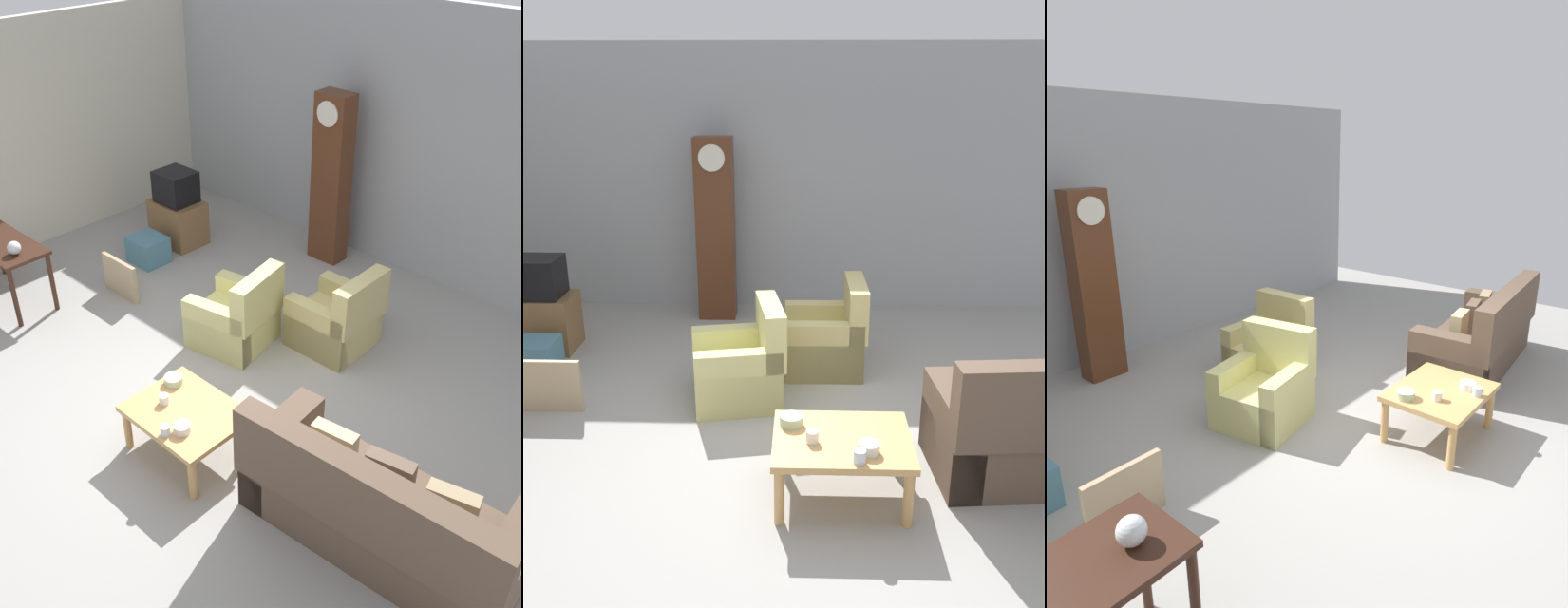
{
  "view_description": "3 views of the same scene",
  "coord_description": "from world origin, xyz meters",
  "views": [
    {
      "loc": [
        3.7,
        -3.19,
        4.32
      ],
      "look_at": [
        0.01,
        0.73,
        0.82
      ],
      "focal_mm": 39.56,
      "sensor_mm": 36.0,
      "label": 1
    },
    {
      "loc": [
        0.03,
        -4.48,
        2.84
      ],
      "look_at": [
        -0.13,
        0.6,
        1.05
      ],
      "focal_mm": 38.73,
      "sensor_mm": 36.0,
      "label": 2
    },
    {
      "loc": [
        -3.7,
        -2.26,
        2.62
      ],
      "look_at": [
        0.28,
        1.06,
        0.98
      ],
      "focal_mm": 29.96,
      "sensor_mm": 36.0,
      "label": 3
    }
  ],
  "objects": [
    {
      "name": "ground_plane",
      "position": [
        0.0,
        0.0,
        0.0
      ],
      "size": [
        10.4,
        10.4,
        0.0
      ],
      "primitive_type": "plane",
      "color": "#999691"
    },
    {
      "name": "garage_door_wall",
      "position": [
        0.0,
        3.6,
        1.6
      ],
      "size": [
        8.4,
        0.16,
        3.2
      ],
      "primitive_type": "cube",
      "color": "#9EA0A5",
      "rests_on": "ground_plane"
    },
    {
      "name": "couch_floral",
      "position": [
        2.07,
        -0.2,
        0.36
      ],
      "size": [
        2.17,
        1.05,
        1.04
      ],
      "color": "brown",
      "rests_on": "ground_plane"
    },
    {
      "name": "armchair_olive_near",
      "position": [
        -0.53,
        0.92,
        0.31
      ],
      "size": [
        0.92,
        0.89,
        0.92
      ],
      "color": "#CCC67A",
      "rests_on": "ground_plane"
    },
    {
      "name": "armchair_olive_far",
      "position": [
        0.28,
        1.62,
        0.31
      ],
      "size": [
        0.81,
        0.78,
        0.92
      ],
      "color": "#C9BA75",
      "rests_on": "ground_plane"
    },
    {
      "name": "coffee_table_wood",
      "position": [
        0.31,
        -0.52,
        0.4
      ],
      "size": [
        0.96,
        0.76,
        0.47
      ],
      "color": "tan",
      "rests_on": "ground_plane"
    },
    {
      "name": "console_table_dark",
      "position": [
        -3.13,
        -0.3,
        0.66
      ],
      "size": [
        1.3,
        0.56,
        0.77
      ],
      "color": "#381E14",
      "rests_on": "ground_plane"
    },
    {
      "name": "grandfather_clock",
      "position": [
        -1.02,
        3.1,
        1.09
      ],
      "size": [
        0.44,
        0.3,
        2.16
      ],
      "color": "#562D19",
      "rests_on": "ground_plane"
    },
    {
      "name": "tv_stand_cabinet",
      "position": [
        -2.77,
        2.04,
        0.3
      ],
      "size": [
        0.68,
        0.52,
        0.6
      ],
      "primitive_type": "cube",
      "color": "brown",
      "rests_on": "ground_plane"
    },
    {
      "name": "tv_crt",
      "position": [
        -2.77,
        2.04,
        0.81
      ],
      "size": [
        0.48,
        0.44,
        0.42
      ],
      "primitive_type": "cube",
      "color": "black",
      "rests_on": "tv_stand_cabinet"
    },
    {
      "name": "framed_picture_leaning",
      "position": [
        -2.22,
        0.65,
        0.24
      ],
      "size": [
        0.6,
        0.05,
        0.48
      ],
      "primitive_type": "cube",
      "color": "tan",
      "rests_on": "ground_plane"
    },
    {
      "name": "storage_box_blue",
      "position": [
        -2.64,
        1.4,
        0.17
      ],
      "size": [
        0.45,
        0.41,
        0.35
      ],
      "primitive_type": "cube",
      "color": "teal",
      "rests_on": "ground_plane"
    },
    {
      "name": "glass_dome_cloche",
      "position": [
        -2.71,
        -0.33,
        0.85
      ],
      "size": [
        0.15,
        0.15,
        0.15
      ],
      "primitive_type": "sphere",
      "color": "silver",
      "rests_on": "console_table_dark"
    },
    {
      "name": "cup_white_porcelain",
      "position": [
        0.1,
        -0.58,
        0.51
      ],
      "size": [
        0.09,
        0.09,
        0.08
      ],
      "primitive_type": "cylinder",
      "color": "white",
      "rests_on": "coffee_table_wood"
    },
    {
      "name": "cup_blue_rimmed",
      "position": [
        0.4,
        -0.82,
        0.51
      ],
      "size": [
        0.08,
        0.08,
        0.09
      ],
      "primitive_type": "cylinder",
      "color": "silver",
      "rests_on": "coffee_table_wood"
    },
    {
      "name": "bowl_white_stacked",
      "position": [
        0.48,
        -0.7,
        0.5
      ],
      "size": [
        0.15,
        0.15,
        0.07
      ],
      "primitive_type": "cylinder",
      "color": "white",
      "rests_on": "coffee_table_wood"
    },
    {
      "name": "bowl_shallow_green",
      "position": [
        -0.04,
        -0.35,
        0.5
      ],
      "size": [
        0.17,
        0.17,
        0.07
      ],
      "primitive_type": "cylinder",
      "color": "#B2C69E",
      "rests_on": "coffee_table_wood"
    }
  ]
}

